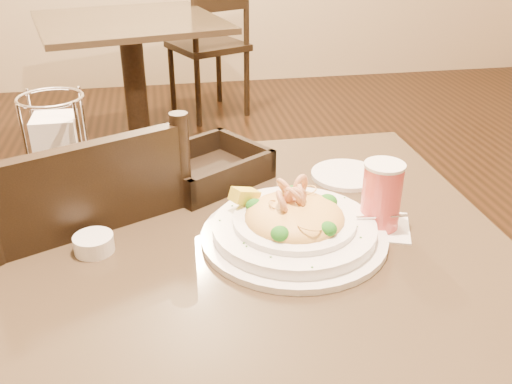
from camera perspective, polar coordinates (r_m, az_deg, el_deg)
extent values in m
cylinder|color=black|center=(1.28, 0.17, -18.53)|extent=(0.12, 0.12, 0.68)
cube|color=#4B3D2A|center=(1.06, 0.19, -5.07)|extent=(0.90, 0.90, 0.03)
cylinder|color=black|center=(3.34, -11.40, 4.31)|extent=(0.52, 0.52, 0.03)
cylinder|color=black|center=(3.22, -11.98, 10.11)|extent=(0.12, 0.12, 0.68)
cube|color=#4B3D2A|center=(3.14, -12.62, 16.28)|extent=(1.08, 1.08, 0.03)
cube|color=black|center=(1.41, -16.65, -10.57)|extent=(0.56, 0.56, 0.04)
cylinder|color=black|center=(1.73, -12.01, -11.74)|extent=(0.04, 0.04, 0.43)
cylinder|color=black|center=(1.67, -23.72, -15.51)|extent=(0.04, 0.04, 0.43)
cylinder|color=black|center=(1.18, -7.11, -2.73)|extent=(0.04, 0.04, 0.46)
cylinder|color=black|center=(1.09, -24.03, -7.94)|extent=(0.04, 0.04, 0.46)
cube|color=black|center=(1.08, -15.84, -0.79)|extent=(0.34, 0.18, 0.22)
cube|color=black|center=(3.77, -4.86, 14.37)|extent=(0.55, 0.55, 0.04)
cylinder|color=black|center=(4.07, -3.74, 11.95)|extent=(0.04, 0.04, 0.43)
cylinder|color=black|center=(3.91, -8.38, 11.07)|extent=(0.04, 0.04, 0.43)
cylinder|color=black|center=(3.77, -0.93, 10.77)|extent=(0.04, 0.04, 0.43)
cylinder|color=black|center=(3.60, -5.82, 9.81)|extent=(0.04, 0.04, 0.43)
cylinder|color=black|center=(3.66, -0.99, 18.06)|extent=(0.04, 0.04, 0.46)
cylinder|color=black|center=(3.49, -6.21, 17.43)|extent=(0.04, 0.04, 0.46)
cylinder|color=white|center=(1.04, 3.81, -4.42)|extent=(0.34, 0.34, 0.01)
cylinder|color=white|center=(1.03, 3.84, -3.63)|extent=(0.30, 0.30, 0.02)
cylinder|color=white|center=(1.02, 3.86, -2.87)|extent=(0.22, 0.22, 0.01)
ellipsoid|color=gold|center=(1.02, 3.87, -2.56)|extent=(0.18, 0.18, 0.06)
cube|color=yellow|center=(1.06, -1.15, -0.37)|extent=(0.07, 0.05, 0.04)
cube|color=silver|center=(1.05, 11.54, -2.46)|extent=(0.13, 0.03, 0.01)
cube|color=silver|center=(1.03, 8.00, -2.62)|extent=(0.03, 0.02, 0.00)
torus|color=gold|center=(1.03, 1.20, -0.95)|extent=(0.04, 0.04, 0.02)
torus|color=gold|center=(1.07, 2.82, -0.60)|extent=(0.04, 0.04, 0.02)
torus|color=gold|center=(1.04, 3.93, -1.19)|extent=(0.06, 0.06, 0.01)
torus|color=gold|center=(1.02, 3.73, -1.08)|extent=(0.05, 0.06, 0.04)
torus|color=gold|center=(0.96, 2.53, -3.27)|extent=(0.06, 0.05, 0.03)
torus|color=gold|center=(1.01, 4.45, -1.53)|extent=(0.04, 0.04, 0.01)
torus|color=gold|center=(1.01, 3.84, -1.42)|extent=(0.04, 0.04, 0.03)
torus|color=gold|center=(1.05, 3.98, -0.80)|extent=(0.05, 0.06, 0.02)
torus|color=gold|center=(0.96, 5.36, -3.49)|extent=(0.05, 0.05, 0.02)
torus|color=gold|center=(1.04, 3.01, -1.46)|extent=(0.06, 0.06, 0.03)
torus|color=gold|center=(1.02, 3.20, -0.85)|extent=(0.05, 0.05, 0.02)
torus|color=gold|center=(1.01, 2.92, -1.60)|extent=(0.06, 0.06, 0.02)
torus|color=gold|center=(1.00, 4.87, -2.24)|extent=(0.06, 0.05, 0.02)
torus|color=gold|center=(1.01, 5.66, -2.48)|extent=(0.06, 0.06, 0.03)
torus|color=gold|center=(1.05, 5.29, 0.24)|extent=(0.04, 0.04, 0.01)
torus|color=gold|center=(1.00, 2.04, -1.33)|extent=(0.03, 0.03, 0.02)
torus|color=#E5A071|center=(0.98, 2.62, -0.99)|extent=(0.03, 0.04, 0.04)
torus|color=#E5A071|center=(1.03, 2.93, 0.43)|extent=(0.05, 0.05, 0.04)
torus|color=#E5A071|center=(1.00, 3.94, -0.52)|extent=(0.05, 0.05, 0.04)
torus|color=#E5A071|center=(1.04, 4.47, 0.64)|extent=(0.04, 0.04, 0.04)
torus|color=#E5A071|center=(1.00, 4.49, -0.41)|extent=(0.02, 0.04, 0.04)
torus|color=#E5A071|center=(1.00, 3.97, -0.47)|extent=(0.04, 0.03, 0.04)
torus|color=#E5A071|center=(1.00, 3.84, -0.48)|extent=(0.05, 0.05, 0.04)
ellipsoid|color=#145212|center=(1.06, 7.18, -0.96)|extent=(0.04, 0.04, 0.03)
ellipsoid|color=#145212|center=(1.08, 3.61, -0.11)|extent=(0.04, 0.04, 0.03)
ellipsoid|color=#145212|center=(1.03, -0.14, -1.38)|extent=(0.03, 0.03, 0.02)
ellipsoid|color=#145212|center=(0.95, 2.44, -4.19)|extent=(0.03, 0.03, 0.03)
ellipsoid|color=#145212|center=(0.97, 7.16, -3.69)|extent=(0.03, 0.03, 0.02)
cube|color=#266619|center=(1.03, -3.64, -2.84)|extent=(0.00, 0.00, 0.00)
cube|color=#266619|center=(1.10, -1.85, -0.66)|extent=(0.00, 0.00, 0.00)
cube|color=#266619|center=(0.96, -1.23, -5.12)|extent=(0.00, 0.00, 0.00)
cube|color=#266619|center=(0.91, 5.64, -7.49)|extent=(0.00, 0.00, 0.00)
cube|color=#266619|center=(0.96, -0.96, -5.44)|extent=(0.00, 0.00, 0.00)
cube|color=#266619|center=(1.13, 3.24, 0.16)|extent=(0.00, 0.00, 0.00)
cube|color=#266619|center=(1.12, 8.85, -0.55)|extent=(0.00, 0.00, 0.00)
cube|color=#266619|center=(1.12, 3.35, -0.20)|extent=(0.00, 0.00, 0.00)
cube|color=#266619|center=(1.03, 10.05, -3.43)|extent=(0.00, 0.00, 0.00)
cube|color=#266619|center=(1.08, -2.40, -1.38)|extent=(0.00, 0.00, 0.00)
cube|color=#266619|center=(0.99, 10.44, -4.49)|extent=(0.00, 0.00, 0.00)
cube|color=#266619|center=(0.93, 1.49, -6.50)|extent=(0.00, 0.00, 0.00)
cube|color=white|center=(1.10, 12.11, -3.32)|extent=(0.15, 0.15, 0.00)
cylinder|color=#DD504E|center=(1.07, 12.44, -0.39)|extent=(0.07, 0.07, 0.12)
cylinder|color=white|center=(1.04, 12.78, 2.63)|extent=(0.07, 0.07, 0.01)
cube|color=black|center=(1.26, -4.84, 1.65)|extent=(0.30, 0.29, 0.02)
cube|color=black|center=(1.31, -1.13, 4.34)|extent=(0.11, 0.17, 0.05)
cube|color=black|center=(1.19, -9.04, 1.48)|extent=(0.11, 0.17, 0.05)
cube|color=black|center=(1.31, -7.30, 4.14)|extent=(0.20, 0.14, 0.05)
cube|color=black|center=(1.18, -2.23, 1.70)|extent=(0.20, 0.14, 0.05)
cylinder|color=silver|center=(1.27, -18.51, 0.31)|extent=(0.13, 0.13, 0.01)
torus|color=silver|center=(1.20, -19.92, 8.86)|extent=(0.13, 0.13, 0.01)
cube|color=white|center=(1.24, -19.07, 3.71)|extent=(0.10, 0.10, 0.16)
cylinder|color=silver|center=(1.20, -21.92, 3.47)|extent=(0.01, 0.01, 0.20)
cylinder|color=silver|center=(1.18, -17.08, 3.92)|extent=(0.01, 0.01, 0.20)
cylinder|color=silver|center=(1.29, -21.18, 5.27)|extent=(0.01, 0.01, 0.20)
cylinder|color=silver|center=(1.27, -16.68, 5.71)|extent=(0.01, 0.01, 0.20)
cylinder|color=white|center=(1.28, 9.00, 1.71)|extent=(0.20, 0.20, 0.01)
cylinder|color=white|center=(1.04, -15.91, -4.98)|extent=(0.09, 0.09, 0.03)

